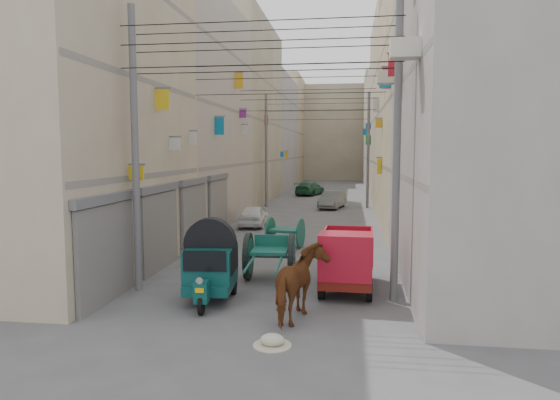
% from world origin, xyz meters
% --- Properties ---
extents(building_row_left, '(8.00, 62.00, 14.00)m').
position_xyz_m(building_row_left, '(-8.00, 34.13, 6.46)').
color(building_row_left, '#B5AB89').
rests_on(building_row_left, ground).
extents(building_row_right, '(8.00, 62.00, 14.00)m').
position_xyz_m(building_row_right, '(8.00, 34.13, 6.46)').
color(building_row_right, '#9B9591').
rests_on(building_row_right, ground).
extents(end_cap_building, '(22.00, 10.00, 13.00)m').
position_xyz_m(end_cap_building, '(0.00, 66.00, 6.50)').
color(end_cap_building, tan).
rests_on(end_cap_building, ground).
extents(shutters_left, '(0.18, 14.40, 2.88)m').
position_xyz_m(shutters_left, '(-3.92, 10.38, 1.49)').
color(shutters_left, '#535359').
rests_on(shutters_left, ground).
extents(signboards, '(8.22, 40.52, 5.67)m').
position_xyz_m(signboards, '(-0.01, 21.66, 3.43)').
color(signboards, '#1745A7').
rests_on(signboards, ground).
extents(ac_units, '(0.70, 6.55, 3.35)m').
position_xyz_m(ac_units, '(3.65, 7.67, 7.43)').
color(ac_units, beige).
rests_on(ac_units, ground).
extents(utility_poles, '(7.40, 22.20, 8.00)m').
position_xyz_m(utility_poles, '(0.00, 17.00, 4.00)').
color(utility_poles, '#5D5D60').
rests_on(utility_poles, ground).
extents(overhead_cables, '(7.40, 22.52, 1.12)m').
position_xyz_m(overhead_cables, '(0.00, 14.40, 6.77)').
color(overhead_cables, black).
rests_on(overhead_cables, ground).
extents(auto_rickshaw, '(1.52, 2.46, 1.70)m').
position_xyz_m(auto_rickshaw, '(-1.26, 5.32, 1.00)').
color(auto_rickshaw, black).
rests_on(auto_rickshaw, ground).
extents(tonga_cart, '(1.59, 3.29, 1.46)m').
position_xyz_m(tonga_cart, '(-0.03, 7.63, 0.76)').
color(tonga_cart, black).
rests_on(tonga_cart, ground).
extents(mini_truck, '(1.55, 3.28, 1.82)m').
position_xyz_m(mini_truck, '(2.33, 6.52, 0.87)').
color(mini_truck, black).
rests_on(mini_truck, ground).
extents(second_cart, '(1.58, 1.45, 1.22)m').
position_xyz_m(second_cart, '(-0.25, 12.99, 0.65)').
color(second_cart, '#135647').
rests_on(second_cart, ground).
extents(feed_sack, '(0.50, 0.40, 0.25)m').
position_xyz_m(feed_sack, '(0.86, 2.43, 0.13)').
color(feed_sack, beige).
rests_on(feed_sack, ground).
extents(horse, '(1.31, 2.21, 1.75)m').
position_xyz_m(horse, '(1.29, 4.09, 0.87)').
color(horse, brown).
rests_on(horse, ground).
extents(distant_car_white, '(1.44, 3.35, 1.13)m').
position_xyz_m(distant_car_white, '(-2.67, 18.56, 0.56)').
color(distant_car_white, white).
rests_on(distant_car_white, ground).
extents(distant_car_grey, '(1.96, 3.85, 1.21)m').
position_xyz_m(distant_car_grey, '(1.18, 27.47, 0.60)').
color(distant_car_grey, '#5C615E').
rests_on(distant_car_grey, ground).
extents(distant_car_green, '(2.72, 4.49, 1.22)m').
position_xyz_m(distant_car_green, '(-1.27, 37.76, 0.61)').
color(distant_car_green, '#1E5832').
rests_on(distant_car_green, ground).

